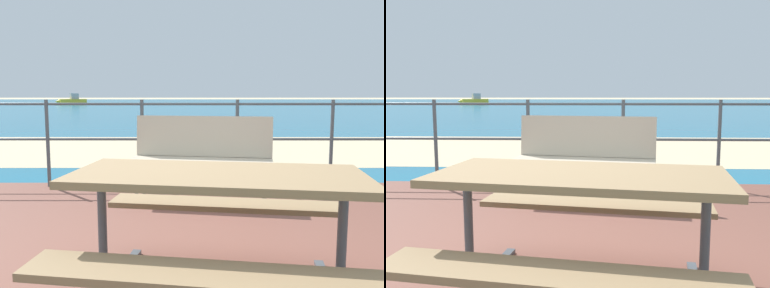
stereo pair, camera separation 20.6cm
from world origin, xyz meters
The scene contains 8 objects.
ground_plane centered at (0.00, 0.00, 0.00)m, with size 240.00×240.00×0.00m, color beige.
patio_paving centered at (0.00, 0.00, 0.03)m, with size 6.40×5.20×0.06m, color brown.
sea_water centered at (0.00, 40.00, 0.01)m, with size 90.00×90.00×0.01m, color #196B8E.
beach_strip centered at (0.00, 6.31, 0.01)m, with size 54.00×4.75×0.01m, color beige.
picnic_table centered at (0.16, -0.53, 0.62)m, with size 1.71×1.55×0.75m.
park_bench centered at (0.14, 1.72, 0.61)m, with size 1.56×0.65×0.92m.
railing_fence centered at (0.00, 2.39, 0.74)m, with size 5.94×0.04×1.09m.
boat_near centered at (-14.55, 46.87, 0.39)m, with size 3.61×2.81×1.24m.
Camera 2 is at (0.24, -2.62, 1.22)m, focal length 37.93 mm.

